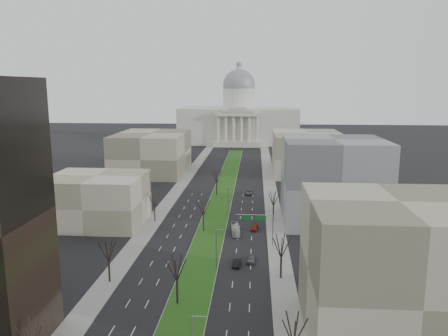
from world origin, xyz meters
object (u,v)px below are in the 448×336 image
at_px(car_grey_near, 252,258).
at_px(car_grey_far, 249,192).
at_px(box_van, 235,229).
at_px(car_black, 237,262).
at_px(car_red, 254,228).

bearing_deg(car_grey_near, car_grey_far, 96.46).
bearing_deg(car_grey_far, box_van, -89.33).
relative_size(car_grey_near, box_van, 0.56).
xyz_separation_m(car_grey_near, car_black, (-3.23, -2.31, -0.04)).
height_order(car_black, car_red, car_black).
bearing_deg(car_grey_near, car_black, -139.41).
distance_m(car_black, car_red, 24.71).
xyz_separation_m(car_grey_far, box_van, (-2.93, -43.32, 0.39)).
bearing_deg(car_red, car_grey_far, 98.22).
xyz_separation_m(car_black, box_van, (-1.27, 21.04, 0.40)).
distance_m(car_red, car_grey_far, 40.01).
bearing_deg(car_grey_far, car_red, -82.38).
relative_size(car_grey_near, car_black, 1.02).
height_order(car_red, box_van, box_van).
xyz_separation_m(car_grey_near, car_grey_far, (-1.57, 62.05, -0.02)).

